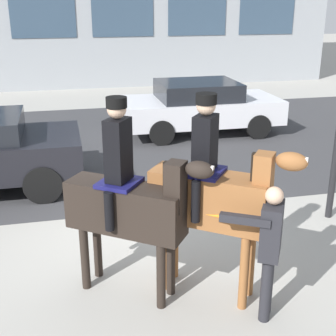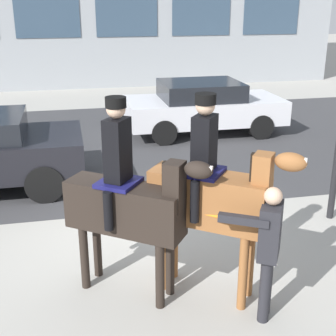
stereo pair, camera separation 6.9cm
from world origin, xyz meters
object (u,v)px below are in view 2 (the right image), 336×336
mounted_horse_lead (128,201)px  street_car_far_lane (203,106)px  mounted_horse_companion (212,195)px  pedestrian_bystander (268,244)px

mounted_horse_lead → street_car_far_lane: bearing=102.5°
mounted_horse_companion → pedestrian_bystander: 0.87m
mounted_horse_lead → mounted_horse_companion: 1.01m
mounted_horse_lead → street_car_far_lane: (3.02, 7.07, -0.50)m
street_car_far_lane → pedestrian_bystander: bearing=-101.3°
mounted_horse_companion → pedestrian_bystander: (0.47, -0.61, -0.39)m
pedestrian_bystander → street_car_far_lane: 8.08m
street_car_far_lane → mounted_horse_lead: bearing=-113.2°
mounted_horse_lead → pedestrian_bystander: size_ratio=1.52×
pedestrian_bystander → street_car_far_lane: bearing=-71.0°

